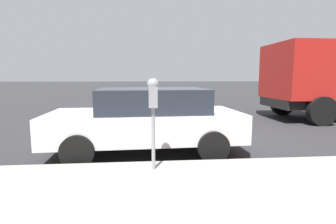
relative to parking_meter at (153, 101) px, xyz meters
The scene contains 3 objects.
ground_plane 2.98m from the parking_meter, 12.17° to the right, with size 220.00×220.00×0.00m, color #2B2B2D.
parking_meter is the anchor object (origin of this frame).
car_white 1.77m from the parking_meter, ahead, with size 2.24×4.30×1.45m.
Camera 1 is at (-6.82, 0.70, 1.69)m, focal length 28.00 mm.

